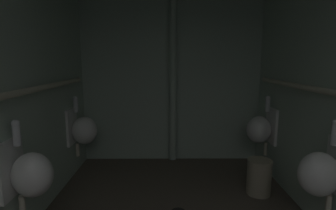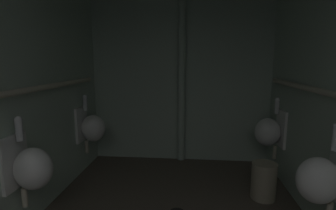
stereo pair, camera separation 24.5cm
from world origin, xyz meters
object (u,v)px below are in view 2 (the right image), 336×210
object	(u,v)px
urinal_left_far	(92,127)
waste_bin	(264,181)
urinal_right_far	(269,131)
standpipe_back_wall	(182,78)
urinal_right_mid	(322,179)
urinal_left_mid	(31,167)

from	to	relation	value
urinal_left_far	waste_bin	xyz separation A→B (m)	(2.03, -0.48, -0.40)
urinal_left_far	urinal_right_far	bearing A→B (deg)	0.50
standpipe_back_wall	urinal_right_far	bearing A→B (deg)	-22.84
urinal_right_mid	waste_bin	size ratio (longest dim) A/B	1.97
waste_bin	urinal_right_far	bearing A→B (deg)	70.92
urinal_left_mid	urinal_right_far	world-z (taller)	same
waste_bin	urinal_right_mid	bearing A→B (deg)	-77.79
urinal_left_mid	waste_bin	distance (m)	2.22
urinal_left_mid	urinal_right_mid	xyz separation A→B (m)	(2.20, -0.00, 0.00)
urinal_left_far	urinal_right_far	world-z (taller)	same
urinal_right_mid	waste_bin	distance (m)	0.91
urinal_left_far	waste_bin	size ratio (longest dim) A/B	1.97
urinal_left_far	urinal_right_far	distance (m)	2.20
urinal_right_mid	urinal_left_far	bearing A→B (deg)	149.99
standpipe_back_wall	waste_bin	distance (m)	1.66
urinal_left_far	standpipe_back_wall	size ratio (longest dim) A/B	0.32
urinal_left_far	urinal_left_mid	bearing A→B (deg)	-90.00
urinal_left_far	urinal_right_mid	xyz separation A→B (m)	(2.20, -1.27, 0.00)
urinal_right_far	waste_bin	size ratio (longest dim) A/B	1.97
waste_bin	standpipe_back_wall	bearing A→B (deg)	133.69
urinal_left_far	standpipe_back_wall	bearing A→B (deg)	22.94
urinal_right_mid	standpipe_back_wall	xyz separation A→B (m)	(-1.08, 1.75, 0.61)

